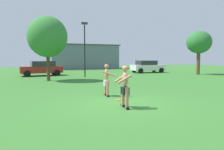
{
  "coord_description": "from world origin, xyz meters",
  "views": [
    {
      "loc": [
        -3.37,
        -7.78,
        1.94
      ],
      "look_at": [
        0.04,
        1.07,
        1.15
      ],
      "focal_mm": 33.36,
      "sensor_mm": 36.0,
      "label": 1
    }
  ],
  "objects_px": {
    "car_red_far_end": "(42,68)",
    "tree_right_field": "(199,43)",
    "tree_left_field": "(48,37)",
    "lamp_post": "(85,44)",
    "car_white_near_post": "(147,66)",
    "player_with_cap": "(125,85)",
    "player_in_gray": "(107,79)",
    "frisbee": "(118,100)"
  },
  "relations": [
    {
      "from": "car_red_far_end",
      "to": "tree_right_field",
      "type": "distance_m",
      "value": 17.96
    },
    {
      "from": "tree_left_field",
      "to": "lamp_post",
      "type": "bearing_deg",
      "value": 30.15
    },
    {
      "from": "car_red_far_end",
      "to": "tree_right_field",
      "type": "bearing_deg",
      "value": -15.5
    },
    {
      "from": "car_red_far_end",
      "to": "tree_left_field",
      "type": "relative_size",
      "value": 0.83
    },
    {
      "from": "car_white_near_post",
      "to": "car_red_far_end",
      "type": "bearing_deg",
      "value": 179.97
    },
    {
      "from": "car_red_far_end",
      "to": "tree_right_field",
      "type": "xyz_separation_m",
      "value": [
        17.09,
        -4.74,
        2.85
      ]
    },
    {
      "from": "lamp_post",
      "to": "player_with_cap",
      "type": "bearing_deg",
      "value": -97.06
    },
    {
      "from": "car_red_far_end",
      "to": "lamp_post",
      "type": "relative_size",
      "value": 0.83
    },
    {
      "from": "car_red_far_end",
      "to": "car_white_near_post",
      "type": "bearing_deg",
      "value": -0.03
    },
    {
      "from": "player_with_cap",
      "to": "tree_right_field",
      "type": "distance_m",
      "value": 19.05
    },
    {
      "from": "tree_right_field",
      "to": "lamp_post",
      "type": "bearing_deg",
      "value": 173.8
    },
    {
      "from": "player_with_cap",
      "to": "car_red_far_end",
      "type": "relative_size",
      "value": 0.37
    },
    {
      "from": "player_with_cap",
      "to": "car_red_far_end",
      "type": "xyz_separation_m",
      "value": [
        -2.34,
        16.47,
        -0.08
      ]
    },
    {
      "from": "car_white_near_post",
      "to": "lamp_post",
      "type": "xyz_separation_m",
      "value": [
        -9.14,
        -3.31,
        2.52
      ]
    },
    {
      "from": "player_in_gray",
      "to": "car_white_near_post",
      "type": "distance_m",
      "value": 17.42
    },
    {
      "from": "lamp_post",
      "to": "tree_left_field",
      "type": "xyz_separation_m",
      "value": [
        -3.66,
        -2.13,
        0.32
      ]
    },
    {
      "from": "car_white_near_post",
      "to": "car_red_far_end",
      "type": "xyz_separation_m",
      "value": [
        -13.1,
        0.01,
        0.0
      ]
    },
    {
      "from": "player_in_gray",
      "to": "car_white_near_post",
      "type": "bearing_deg",
      "value": 52.62
    },
    {
      "from": "player_with_cap",
      "to": "player_in_gray",
      "type": "bearing_deg",
      "value": 85.84
    },
    {
      "from": "lamp_post",
      "to": "frisbee",
      "type": "bearing_deg",
      "value": -96.4
    },
    {
      "from": "player_in_gray",
      "to": "tree_right_field",
      "type": "height_order",
      "value": "tree_right_field"
    },
    {
      "from": "tree_left_field",
      "to": "tree_right_field",
      "type": "xyz_separation_m",
      "value": [
        16.78,
        0.7,
        0.01
      ]
    },
    {
      "from": "frisbee",
      "to": "car_red_far_end",
      "type": "height_order",
      "value": "car_red_far_end"
    },
    {
      "from": "car_white_near_post",
      "to": "lamp_post",
      "type": "relative_size",
      "value": 0.8
    },
    {
      "from": "frisbee",
      "to": "tree_right_field",
      "type": "xyz_separation_m",
      "value": [
        14.44,
        10.33,
        3.67
      ]
    },
    {
      "from": "car_red_far_end",
      "to": "lamp_post",
      "type": "distance_m",
      "value": 5.75
    },
    {
      "from": "player_in_gray",
      "to": "tree_left_field",
      "type": "distance_m",
      "value": 9.14
    },
    {
      "from": "lamp_post",
      "to": "tree_left_field",
      "type": "bearing_deg",
      "value": -149.85
    },
    {
      "from": "frisbee",
      "to": "tree_left_field",
      "type": "height_order",
      "value": "tree_left_field"
    },
    {
      "from": "player_with_cap",
      "to": "car_white_near_post",
      "type": "height_order",
      "value": "player_with_cap"
    },
    {
      "from": "player_with_cap",
      "to": "car_red_far_end",
      "type": "bearing_deg",
      "value": 98.08
    },
    {
      "from": "lamp_post",
      "to": "car_white_near_post",
      "type": "bearing_deg",
      "value": 19.9
    },
    {
      "from": "player_in_gray",
      "to": "lamp_post",
      "type": "bearing_deg",
      "value": 82.22
    },
    {
      "from": "player_in_gray",
      "to": "tree_left_field",
      "type": "height_order",
      "value": "tree_left_field"
    },
    {
      "from": "car_red_far_end",
      "to": "player_in_gray",
      "type": "bearing_deg",
      "value": -79.65
    },
    {
      "from": "frisbee",
      "to": "car_red_far_end",
      "type": "xyz_separation_m",
      "value": [
        -2.65,
        15.07,
        0.81
      ]
    },
    {
      "from": "tree_left_field",
      "to": "frisbee",
      "type": "bearing_deg",
      "value": -76.31
    },
    {
      "from": "frisbee",
      "to": "lamp_post",
      "type": "distance_m",
      "value": 12.29
    },
    {
      "from": "lamp_post",
      "to": "tree_right_field",
      "type": "xyz_separation_m",
      "value": [
        13.12,
        -1.42,
        0.33
      ]
    },
    {
      "from": "frisbee",
      "to": "tree_left_field",
      "type": "xyz_separation_m",
      "value": [
        -2.35,
        9.63,
        3.66
      ]
    },
    {
      "from": "frisbee",
      "to": "tree_right_field",
      "type": "bearing_deg",
      "value": 35.59
    },
    {
      "from": "car_red_far_end",
      "to": "lamp_post",
      "type": "bearing_deg",
      "value": -39.86
    }
  ]
}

